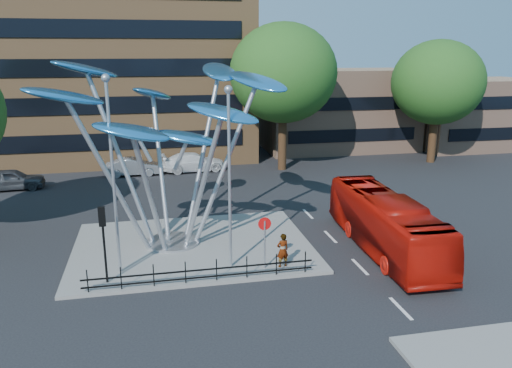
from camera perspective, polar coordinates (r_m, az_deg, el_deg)
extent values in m
plane|color=black|center=(20.88, -2.94, -13.21)|extent=(120.00, 120.00, 0.00)
cube|color=slate|center=(26.15, -7.23, -7.08)|extent=(12.00, 9.00, 0.15)
cube|color=tan|center=(52.04, 9.39, 8.39)|extent=(15.00, 8.00, 8.00)
cube|color=tan|center=(56.99, 23.47, 7.42)|extent=(12.00, 8.00, 7.00)
cylinder|color=black|center=(42.18, 3.04, 5.48)|extent=(0.70, 0.70, 5.72)
ellipsoid|color=#164D18|center=(41.63, 3.14, 12.55)|extent=(8.80, 8.80, 8.10)
cylinder|color=black|center=(47.77, 19.56, 5.36)|extent=(0.70, 0.70, 5.06)
ellipsoid|color=#164D18|center=(47.28, 20.05, 10.86)|extent=(8.00, 8.00, 7.36)
cylinder|color=#9EA0A5|center=(26.51, -9.50, -6.54)|extent=(2.80, 2.80, 0.12)
cylinder|color=#9EA0A5|center=(24.77, -12.58, 1.09)|extent=(0.24, 0.24, 7.80)
ellipsoid|color=#308CD3|center=(23.43, -21.09, 9.35)|extent=(3.92, 2.95, 1.39)
cylinder|color=#9EA0A5|center=(24.56, -10.63, -0.62)|extent=(0.24, 0.24, 6.40)
ellipsoid|color=#308CD3|center=(21.75, -14.04, 5.81)|extent=(3.47, 1.78, 1.31)
cylinder|color=#9EA0A5|center=(24.71, -8.36, 0.30)|extent=(0.24, 0.24, 7.00)
ellipsoid|color=#308CD3|center=(22.66, -3.84, 8.11)|extent=(3.81, 3.11, 1.36)
cylinder|color=#9EA0A5|center=(25.39, -7.18, 2.14)|extent=(0.24, 0.24, 8.20)
ellipsoid|color=#308CD3|center=(25.69, 0.16, 11.65)|extent=(3.52, 4.06, 1.44)
cylinder|color=#9EA0A5|center=(26.19, -8.24, 2.95)|extent=(0.24, 0.24, 8.60)
ellipsoid|color=#308CD3|center=(27.85, -4.25, 12.71)|extent=(2.21, 3.79, 1.39)
cylinder|color=#9EA0A5|center=(26.38, -10.38, 1.60)|extent=(0.24, 0.24, 7.40)
ellipsoid|color=#308CD3|center=(28.37, -11.73, 10.05)|extent=(3.02, 3.71, 1.34)
cylinder|color=#9EA0A5|center=(25.64, -12.19, 2.72)|extent=(0.24, 0.24, 8.80)
ellipsoid|color=#308CD3|center=(26.66, -18.90, 12.28)|extent=(3.88, 3.60, 1.42)
ellipsoid|color=#308CD3|center=(25.17, -14.22, 6.09)|extent=(3.40, 1.96, 1.13)
ellipsoid|color=#308CD3|center=(24.68, -7.91, 5.29)|extent=(3.39, 2.16, 1.11)
cylinder|color=#9EA0A5|center=(22.42, -15.97, 0.32)|extent=(0.14, 0.14, 8.50)
sphere|color=#9EA0A5|center=(21.77, -16.82, 11.52)|extent=(0.36, 0.36, 0.36)
cylinder|color=#9EA0A5|center=(22.18, -3.04, 0.07)|extent=(0.14, 0.14, 8.00)
sphere|color=#9EA0A5|center=(21.49, -3.19, 10.74)|extent=(0.36, 0.36, 0.36)
cylinder|color=black|center=(22.33, -16.93, -6.98)|extent=(0.10, 0.10, 3.20)
cube|color=black|center=(21.86, -17.21, -3.57)|extent=(0.28, 0.18, 0.85)
sphere|color=#FF0C0C|center=(21.77, -17.26, -2.87)|extent=(0.18, 0.18, 0.18)
cylinder|color=#9EA0A5|center=(22.89, 1.00, -6.95)|extent=(0.08, 0.08, 2.30)
cylinder|color=red|center=(22.56, 0.99, -4.57)|extent=(0.60, 0.04, 0.60)
cube|color=white|center=(22.58, 0.98, -4.55)|extent=(0.42, 0.03, 0.10)
cylinder|color=black|center=(22.11, -18.70, -10.47)|extent=(0.05, 0.05, 1.00)
cylinder|color=black|center=(21.97, -15.18, -10.34)|extent=(0.05, 0.05, 1.00)
cylinder|color=black|center=(21.92, -11.62, -10.18)|extent=(0.05, 0.05, 1.00)
cylinder|color=black|center=(21.94, -8.06, -9.97)|extent=(0.05, 0.05, 1.00)
cylinder|color=black|center=(22.05, -4.53, -9.73)|extent=(0.05, 0.05, 1.00)
cylinder|color=black|center=(22.24, -1.05, -9.46)|extent=(0.05, 0.05, 1.00)
cylinder|color=black|center=(22.51, 2.35, -9.16)|extent=(0.05, 0.05, 1.00)
cylinder|color=black|center=(22.85, 5.65, -8.83)|extent=(0.05, 0.05, 1.00)
cube|color=black|center=(21.97, -6.29, -9.74)|extent=(10.00, 0.06, 0.06)
cube|color=black|center=(22.12, -6.27, -10.56)|extent=(10.00, 0.06, 0.06)
imported|color=#B91108|center=(26.02, 14.52, -4.35)|extent=(2.84, 10.47, 2.89)
imported|color=gray|center=(23.21, 3.06, -7.56)|extent=(0.66, 0.50, 1.62)
imported|color=#44474D|center=(40.41, -26.17, 0.48)|extent=(4.67, 2.18, 1.55)
imported|color=#979A9E|center=(41.68, -13.85, 1.93)|extent=(4.36, 1.56, 1.43)
imported|color=white|center=(42.22, -7.14, 2.50)|extent=(5.49, 2.64, 1.54)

